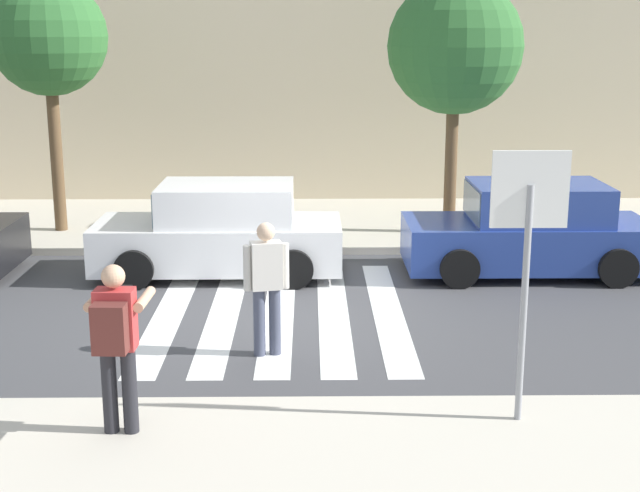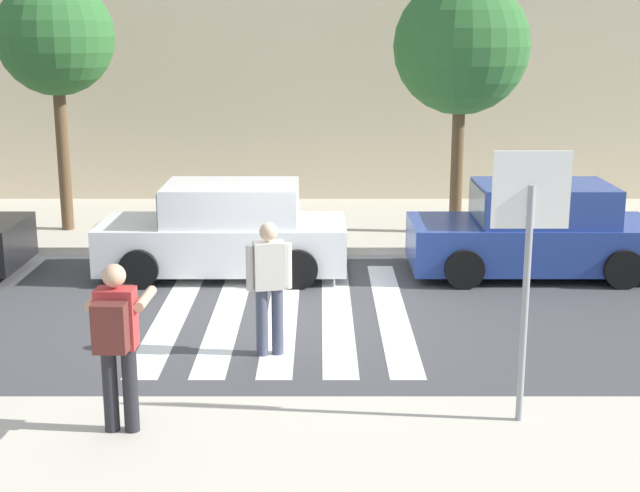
# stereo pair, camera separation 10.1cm
# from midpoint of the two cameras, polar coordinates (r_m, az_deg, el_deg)

# --- Properties ---
(ground_plane) EXTENTS (120.00, 120.00, 0.00)m
(ground_plane) POSITION_cam_midpoint_polar(r_m,az_deg,el_deg) (12.92, -2.91, -4.54)
(ground_plane) COLOR #424244
(sidewalk_far) EXTENTS (60.00, 4.80, 0.14)m
(sidewalk_far) POSITION_cam_midpoint_polar(r_m,az_deg,el_deg) (18.70, -2.23, 1.45)
(sidewalk_far) COLOR beige
(sidewalk_far) RESTS_ON ground
(building_facade_far) EXTENTS (56.00, 4.00, 6.91)m
(building_facade_far) POSITION_cam_midpoint_polar(r_m,az_deg,el_deg) (22.67, -2.03, 12.24)
(building_facade_far) COLOR beige
(building_facade_far) RESTS_ON ground
(crosswalk_stripe_0) EXTENTS (0.44, 5.20, 0.01)m
(crosswalk_stripe_0) POSITION_cam_midpoint_polar(r_m,az_deg,el_deg) (13.27, -9.81, -4.22)
(crosswalk_stripe_0) COLOR silver
(crosswalk_stripe_0) RESTS_ON ground
(crosswalk_stripe_1) EXTENTS (0.44, 5.20, 0.01)m
(crosswalk_stripe_1) POSITION_cam_midpoint_polar(r_m,az_deg,el_deg) (13.17, -6.36, -4.24)
(crosswalk_stripe_1) COLOR silver
(crosswalk_stripe_1) RESTS_ON ground
(crosswalk_stripe_2) EXTENTS (0.44, 5.20, 0.01)m
(crosswalk_stripe_2) POSITION_cam_midpoint_polar(r_m,az_deg,el_deg) (13.11, -2.87, -4.25)
(crosswalk_stripe_2) COLOR silver
(crosswalk_stripe_2) RESTS_ON ground
(crosswalk_stripe_3) EXTENTS (0.44, 5.20, 0.01)m
(crosswalk_stripe_3) POSITION_cam_midpoint_polar(r_m,az_deg,el_deg) (13.11, 0.63, -4.24)
(crosswalk_stripe_3) COLOR silver
(crosswalk_stripe_3) RESTS_ON ground
(crosswalk_stripe_4) EXTENTS (0.44, 5.20, 0.01)m
(crosswalk_stripe_4) POSITION_cam_midpoint_polar(r_m,az_deg,el_deg) (13.15, 4.13, -4.21)
(crosswalk_stripe_4) COLOR silver
(crosswalk_stripe_4) RESTS_ON ground
(stop_sign) EXTENTS (0.76, 0.08, 2.78)m
(stop_sign) POSITION_cam_midpoint_polar(r_m,az_deg,el_deg) (8.93, 12.86, 1.21)
(stop_sign) COLOR gray
(stop_sign) RESTS_ON sidewalk_near
(photographer_with_backpack) EXTENTS (0.60, 0.86, 1.72)m
(photographer_with_backpack) POSITION_cam_midpoint_polar(r_m,az_deg,el_deg) (8.90, -13.26, -5.56)
(photographer_with_backpack) COLOR #232328
(photographer_with_backpack) RESTS_ON sidewalk_near
(pedestrian_crossing) EXTENTS (0.57, 0.32, 1.72)m
(pedestrian_crossing) POSITION_cam_midpoint_polar(r_m,az_deg,el_deg) (11.18, -3.71, -2.27)
(pedestrian_crossing) COLOR #474C60
(pedestrian_crossing) RESTS_ON ground
(parked_car_white) EXTENTS (4.10, 1.92, 1.55)m
(parked_car_white) POSITION_cam_midpoint_polar(r_m,az_deg,el_deg) (15.01, -6.55, 0.86)
(parked_car_white) COLOR white
(parked_car_white) RESTS_ON ground
(parked_car_blue) EXTENTS (4.10, 1.92, 1.55)m
(parked_car_blue) POSITION_cam_midpoint_polar(r_m,az_deg,el_deg) (15.38, 13.10, 0.90)
(parked_car_blue) COLOR #284293
(parked_car_blue) RESTS_ON ground
(street_tree_west) EXTENTS (2.24, 2.24, 4.88)m
(street_tree_west) POSITION_cam_midpoint_polar(r_m,az_deg,el_deg) (18.11, -17.16, 12.58)
(street_tree_west) COLOR brown
(street_tree_west) RESTS_ON sidewalk_far
(street_tree_center) EXTENTS (2.56, 2.56, 4.87)m
(street_tree_center) POSITION_cam_midpoint_polar(r_m,az_deg,el_deg) (17.34, 8.46, 12.47)
(street_tree_center) COLOR brown
(street_tree_center) RESTS_ON sidewalk_far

